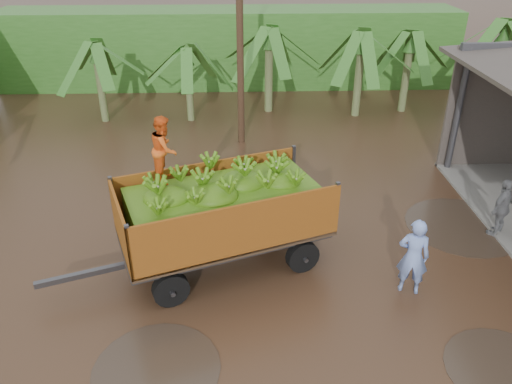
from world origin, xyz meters
TOP-DOWN VIEW (x-y plane):
  - ground at (0.00, 0.00)m, footprint 100.00×100.00m
  - hedge_north at (-2.00, 16.00)m, footprint 22.00×3.00m
  - banana_trailer at (-2.02, 0.78)m, footprint 6.57×3.77m
  - man_blue at (2.08, -0.42)m, footprint 0.77×0.61m
  - man_grey at (5.10, 1.75)m, footprint 0.99×0.87m
  - utility_pole at (-1.52, 8.28)m, footprint 1.20×0.24m
  - banana_plants at (-3.11, 6.62)m, footprint 24.17×20.21m

SIDE VIEW (x-z plane):
  - ground at x=0.00m, z-range 0.00..0.00m
  - man_grey at x=5.10m, z-range 0.00..1.60m
  - man_blue at x=2.08m, z-range 0.00..1.84m
  - banana_trailer at x=-2.02m, z-range -0.41..3.26m
  - banana_plants at x=-3.11m, z-range -0.24..3.78m
  - hedge_north at x=-2.00m, z-range 0.00..3.60m
  - utility_pole at x=-1.52m, z-range 0.06..8.01m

